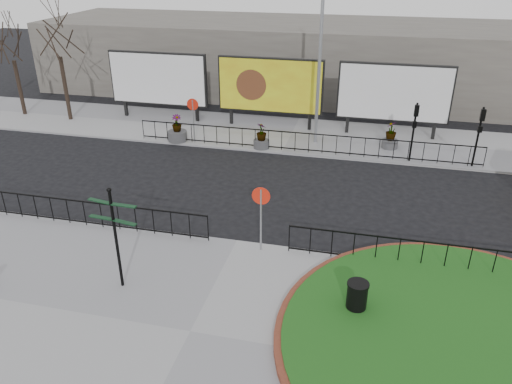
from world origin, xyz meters
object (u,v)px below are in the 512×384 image
(planter_a, at_px, (177,132))
(planter_c, at_px, (390,137))
(lamp_post, at_px, (320,56))
(planter_b, at_px, (261,138))
(litter_bin, at_px, (357,298))
(fingerpost_sign, at_px, (115,229))
(billboard_mid, at_px, (270,86))

(planter_a, bearing_deg, planter_c, 7.91)
(lamp_post, bearing_deg, planter_b, -149.42)
(litter_bin, xyz_separation_m, planter_b, (-5.70, 12.51, 0.00))
(fingerpost_sign, height_order, litter_bin, fingerpost_sign)
(lamp_post, relative_size, planter_b, 6.62)
(litter_bin, distance_m, planter_a, 16.33)
(planter_c, bearing_deg, fingerpost_sign, -120.05)
(planter_a, xyz_separation_m, planter_b, (4.80, 0.00, 0.05))
(lamp_post, distance_m, planter_a, 8.76)
(planter_a, bearing_deg, billboard_mid, 38.44)
(lamp_post, height_order, planter_c, lamp_post)
(planter_c, bearing_deg, billboard_mid, 164.30)
(billboard_mid, xyz_separation_m, planter_b, (0.30, -3.57, -1.94))
(lamp_post, bearing_deg, fingerpost_sign, -106.77)
(fingerpost_sign, bearing_deg, planter_c, 70.24)
(fingerpost_sign, relative_size, planter_a, 2.34)
(litter_bin, height_order, planter_c, planter_c)
(billboard_mid, relative_size, litter_bin, 5.80)
(litter_bin, relative_size, planter_a, 0.72)
(lamp_post, distance_m, planter_c, 5.74)
(litter_bin, bearing_deg, lamp_post, 101.98)
(litter_bin, distance_m, planter_c, 14.14)
(planter_a, distance_m, planter_b, 4.80)
(planter_b, bearing_deg, lamp_post, 30.58)
(fingerpost_sign, distance_m, planter_c, 16.79)
(litter_bin, relative_size, planter_b, 0.77)
(billboard_mid, height_order, lamp_post, lamp_post)
(planter_a, bearing_deg, litter_bin, -49.99)
(billboard_mid, bearing_deg, fingerpost_sign, -94.71)
(planter_b, bearing_deg, billboard_mid, 94.80)
(lamp_post, relative_size, litter_bin, 8.64)
(planter_a, bearing_deg, lamp_post, 12.03)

